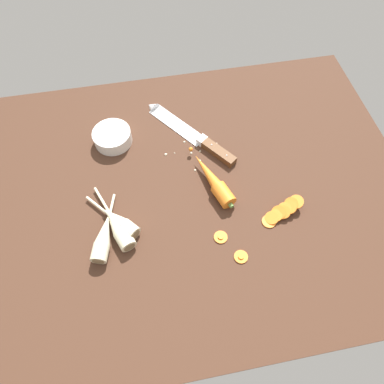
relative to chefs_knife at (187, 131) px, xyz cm
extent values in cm
cube|color=#42281C|center=(-2.63, -19.55, -2.65)|extent=(120.00, 90.00, 4.00)
cube|color=silver|center=(-2.52, 3.37, -0.40)|extent=(15.50, 18.65, 0.50)
cone|color=silver|center=(-9.23, 12.34, -0.40)|extent=(4.97, 4.77, 3.96)
cube|color=silver|center=(3.47, -4.63, 0.45)|extent=(3.55, 3.36, 2.20)
cube|color=brown|center=(7.36, -9.84, 0.45)|extent=(8.83, 10.49, 2.20)
sphere|color=silver|center=(5.68, -7.60, 1.55)|extent=(0.50, 0.50, 0.50)
sphere|color=silver|center=(9.04, -12.08, 1.55)|extent=(0.50, 0.50, 0.50)
cylinder|color=orange|center=(5.25, -24.24, 1.45)|extent=(5.97, 7.12, 4.20)
cone|color=orange|center=(2.84, -17.35, 1.45)|extent=(8.58, 15.09, 3.99)
sphere|color=orange|center=(-0.43, -7.98, 1.45)|extent=(1.20, 1.20, 1.20)
cylinder|color=#5B7F3D|center=(6.45, -27.68, 1.45)|extent=(1.46, 1.34, 1.20)
cylinder|color=beige|center=(-21.19, -31.98, 1.35)|extent=(5.50, 5.88, 4.00)
cone|color=beige|center=(-23.69, -25.93, 1.35)|extent=(6.71, 9.19, 3.80)
cylinder|color=beige|center=(-26.25, -19.75, 0.45)|extent=(4.11, 8.63, 0.70)
cylinder|color=#7A6647|center=(-20.29, -34.15, 1.35)|extent=(2.70, 1.35, 2.80)
cylinder|color=beige|center=(-19.95, -29.65, 1.35)|extent=(5.74, 5.76, 4.00)
cone|color=beige|center=(-23.72, -25.29, 1.35)|extent=(7.70, 8.07, 3.80)
cylinder|color=beige|center=(-27.59, -20.81, 0.45)|extent=(5.75, 6.50, 0.70)
cylinder|color=#7A6647|center=(-18.60, -31.23, 1.35)|extent=(2.32, 2.06, 2.80)
cylinder|color=beige|center=(-27.29, -34.24, 1.35)|extent=(5.00, 5.26, 4.00)
cone|color=beige|center=(-25.71, -28.37, 1.35)|extent=(5.69, 8.50, 3.80)
cylinder|color=beige|center=(-24.09, -22.35, 0.45)|extent=(2.86, 8.31, 0.70)
cylinder|color=#7A6647|center=(-27.85, -36.35, 1.35)|extent=(2.78, 1.02, 2.80)
cylinder|color=orange|center=(15.30, -33.00, -0.30)|extent=(3.66, 3.66, 0.70)
cylinder|color=orange|center=(16.19, -32.38, -0.06)|extent=(3.68, 3.58, 2.01)
cylinder|color=orange|center=(17.32, -32.01, 0.19)|extent=(3.47, 3.37, 1.85)
cylinder|color=orange|center=(18.25, -31.49, 0.43)|extent=(3.95, 3.83, 2.65)
cylinder|color=orange|center=(19.39, -31.64, 0.68)|extent=(3.74, 3.62, 2.39)
cylinder|color=orange|center=(19.89, -30.88, 0.92)|extent=(3.56, 3.45, 2.00)
cylinder|color=orange|center=(21.17, -30.79, 1.17)|extent=(3.81, 3.69, 2.36)
cylinder|color=orange|center=(21.80, -30.11, 1.41)|extent=(3.75, 3.62, 2.50)
cylinder|color=orange|center=(23.19, -29.85, 1.66)|extent=(3.87, 3.77, 1.97)
cylinder|color=orange|center=(5.83, -40.83, -0.30)|extent=(3.39, 3.39, 0.70)
cylinder|color=orange|center=(5.83, -40.83, -0.03)|extent=(1.42, 1.42, 0.16)
cylinder|color=orange|center=(2.15, -34.95, -0.30)|extent=(3.41, 3.41, 0.70)
cylinder|color=orange|center=(2.15, -34.95, -0.03)|extent=(1.43, 1.43, 0.16)
cylinder|color=white|center=(-22.04, 0.67, 1.35)|extent=(11.00, 11.00, 4.00)
cylinder|color=#BCBCB8|center=(-22.04, 0.67, 1.83)|extent=(8.80, 8.80, 2.80)
sphere|color=beige|center=(-5.04, -6.96, -0.45)|extent=(0.41, 0.41, 0.41)
sphere|color=beige|center=(-7.62, -6.96, -0.24)|extent=(0.82, 0.82, 0.82)
sphere|color=beige|center=(2.36, -7.68, -0.39)|extent=(0.53, 0.53, 0.53)
sphere|color=beige|center=(4.42, -3.93, -0.30)|extent=(0.70, 0.70, 0.70)
sphere|color=beige|center=(-0.32, -13.92, -0.33)|extent=(0.65, 0.65, 0.65)
sphere|color=beige|center=(7.71, -5.74, -0.43)|extent=(0.45, 0.45, 0.45)
sphere|color=beige|center=(-0.29, -7.86, -0.32)|extent=(0.67, 0.67, 0.67)
sphere|color=beige|center=(1.60, -10.94, -0.30)|extent=(0.70, 0.70, 0.70)
sphere|color=beige|center=(7.21, -7.66, -0.40)|extent=(0.50, 0.50, 0.50)
sphere|color=beige|center=(-1.54, -3.45, -0.33)|extent=(0.65, 0.65, 0.65)
camera|label=1|loc=(-10.86, -65.54, 77.62)|focal=31.42mm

